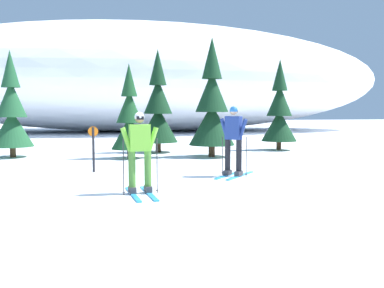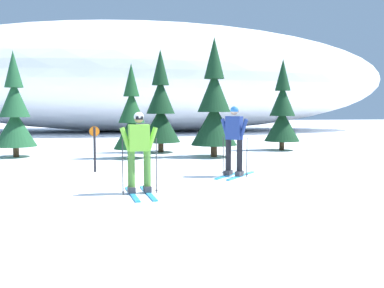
{
  "view_description": "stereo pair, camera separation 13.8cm",
  "coord_description": "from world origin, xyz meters",
  "px_view_note": "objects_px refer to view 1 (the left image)",
  "views": [
    {
      "loc": [
        -1.19,
        -9.48,
        1.75
      ],
      "look_at": [
        0.79,
        0.28,
        0.95
      ],
      "focal_mm": 39.79,
      "sensor_mm": 36.0,
      "label": 1
    },
    {
      "loc": [
        -1.05,
        -9.51,
        1.75
      ],
      "look_at": [
        0.79,
        0.28,
        0.95
      ],
      "focal_mm": 39.79,
      "sensor_mm": 36.0,
      "label": 2
    }
  ],
  "objects_px": {
    "trail_marker_post": "(93,146)",
    "skier_lime_jacket": "(140,151)",
    "pine_tree_center_right": "(212,107)",
    "pine_tree_far_right": "(279,112)",
    "pine_tree_center": "(158,110)",
    "pine_tree_far_left": "(12,113)",
    "skier_navy_jacket": "(233,140)",
    "pine_tree_center_left": "(129,119)"
  },
  "relations": [
    {
      "from": "trail_marker_post",
      "to": "pine_tree_far_right",
      "type": "bearing_deg",
      "value": 33.82
    },
    {
      "from": "skier_navy_jacket",
      "to": "pine_tree_center_left",
      "type": "xyz_separation_m",
      "value": [
        -2.45,
        4.75,
        0.46
      ]
    },
    {
      "from": "pine_tree_center_left",
      "to": "pine_tree_far_right",
      "type": "distance_m",
      "value": 6.84
    },
    {
      "from": "trail_marker_post",
      "to": "pine_tree_center_right",
      "type": "bearing_deg",
      "value": 37.0
    },
    {
      "from": "pine_tree_center_left",
      "to": "skier_lime_jacket",
      "type": "bearing_deg",
      "value": -91.3
    },
    {
      "from": "skier_lime_jacket",
      "to": "pine_tree_far_right",
      "type": "distance_m",
      "value": 10.88
    },
    {
      "from": "pine_tree_center_right",
      "to": "pine_tree_far_right",
      "type": "xyz_separation_m",
      "value": [
        3.52,
        2.01,
        -0.2
      ]
    },
    {
      "from": "pine_tree_center_right",
      "to": "trail_marker_post",
      "type": "height_order",
      "value": "pine_tree_center_right"
    },
    {
      "from": "skier_navy_jacket",
      "to": "pine_tree_center",
      "type": "relative_size",
      "value": 0.44
    },
    {
      "from": "trail_marker_post",
      "to": "pine_tree_far_left",
      "type": "bearing_deg",
      "value": 124.2
    },
    {
      "from": "skier_lime_jacket",
      "to": "pine_tree_center",
      "type": "distance_m",
      "value": 8.76
    },
    {
      "from": "skier_navy_jacket",
      "to": "trail_marker_post",
      "type": "height_order",
      "value": "skier_navy_jacket"
    },
    {
      "from": "pine_tree_far_right",
      "to": "trail_marker_post",
      "type": "distance_m",
      "value": 9.37
    },
    {
      "from": "pine_tree_far_left",
      "to": "pine_tree_center_left",
      "type": "xyz_separation_m",
      "value": [
        4.23,
        -1.21,
        -0.22
      ]
    },
    {
      "from": "pine_tree_center",
      "to": "pine_tree_center_right",
      "type": "relative_size",
      "value": 0.95
    },
    {
      "from": "pine_tree_center",
      "to": "trail_marker_post",
      "type": "distance_m",
      "value": 5.89
    },
    {
      "from": "pine_tree_far_left",
      "to": "pine_tree_far_right",
      "type": "distance_m",
      "value": 10.81
    },
    {
      "from": "pine_tree_center_left",
      "to": "pine_tree_far_right",
      "type": "height_order",
      "value": "pine_tree_far_right"
    },
    {
      "from": "pine_tree_center_right",
      "to": "pine_tree_center",
      "type": "bearing_deg",
      "value": 130.35
    },
    {
      "from": "skier_navy_jacket",
      "to": "trail_marker_post",
      "type": "xyz_separation_m",
      "value": [
        -3.63,
        1.49,
        -0.23
      ]
    },
    {
      "from": "pine_tree_center",
      "to": "pine_tree_center_right",
      "type": "height_order",
      "value": "pine_tree_center_right"
    },
    {
      "from": "pine_tree_center_left",
      "to": "pine_tree_center",
      "type": "distance_m",
      "value": 2.38
    },
    {
      "from": "pine_tree_far_right",
      "to": "trail_marker_post",
      "type": "relative_size",
      "value": 3.06
    },
    {
      "from": "skier_lime_jacket",
      "to": "pine_tree_far_right",
      "type": "xyz_separation_m",
      "value": [
        6.71,
        8.54,
        0.75
      ]
    },
    {
      "from": "pine_tree_center_right",
      "to": "pine_tree_far_right",
      "type": "relative_size",
      "value": 1.12
    },
    {
      "from": "skier_lime_jacket",
      "to": "trail_marker_post",
      "type": "distance_m",
      "value": 3.51
    },
    {
      "from": "skier_lime_jacket",
      "to": "pine_tree_center",
      "type": "xyz_separation_m",
      "value": [
        1.42,
        8.6,
        0.87
      ]
    },
    {
      "from": "pine_tree_far_left",
      "to": "skier_navy_jacket",
      "type": "bearing_deg",
      "value": -41.77
    },
    {
      "from": "pine_tree_center",
      "to": "pine_tree_far_right",
      "type": "height_order",
      "value": "pine_tree_center"
    },
    {
      "from": "pine_tree_far_left",
      "to": "pine_tree_center_right",
      "type": "bearing_deg",
      "value": -10.1
    },
    {
      "from": "skier_lime_jacket",
      "to": "trail_marker_post",
      "type": "bearing_deg",
      "value": 107.2
    },
    {
      "from": "skier_navy_jacket",
      "to": "pine_tree_center",
      "type": "height_order",
      "value": "pine_tree_center"
    },
    {
      "from": "pine_tree_center_left",
      "to": "pine_tree_center_right",
      "type": "height_order",
      "value": "pine_tree_center_right"
    },
    {
      "from": "trail_marker_post",
      "to": "skier_lime_jacket",
      "type": "bearing_deg",
      "value": -72.8
    },
    {
      "from": "skier_navy_jacket",
      "to": "pine_tree_center_right",
      "type": "xyz_separation_m",
      "value": [
        0.59,
        4.67,
        0.88
      ]
    },
    {
      "from": "pine_tree_center_right",
      "to": "pine_tree_far_left",
      "type": "bearing_deg",
      "value": 169.9
    },
    {
      "from": "pine_tree_center_right",
      "to": "pine_tree_far_right",
      "type": "distance_m",
      "value": 4.06
    },
    {
      "from": "pine_tree_center",
      "to": "trail_marker_post",
      "type": "relative_size",
      "value": 3.27
    },
    {
      "from": "pine_tree_center_right",
      "to": "pine_tree_center_left",
      "type": "bearing_deg",
      "value": 178.36
    },
    {
      "from": "pine_tree_center_left",
      "to": "trail_marker_post",
      "type": "height_order",
      "value": "pine_tree_center_left"
    },
    {
      "from": "pine_tree_center_right",
      "to": "trail_marker_post",
      "type": "xyz_separation_m",
      "value": [
        -4.22,
        -3.18,
        -1.12
      ]
    },
    {
      "from": "skier_navy_jacket",
      "to": "pine_tree_center_right",
      "type": "height_order",
      "value": "pine_tree_center_right"
    }
  ]
}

